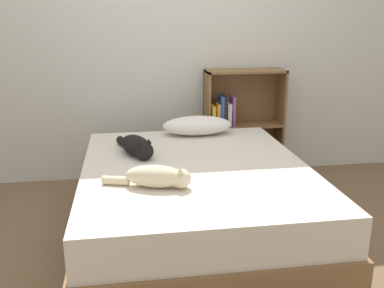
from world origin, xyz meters
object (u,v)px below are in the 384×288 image
object	(u,v)px
pillow	(197,125)
bookshelf	(239,122)
cat_light	(158,177)
bed	(195,202)
cat_dark	(137,146)

from	to	relation	value
pillow	bookshelf	xyz separation A→B (m)	(0.46, 0.40, -0.08)
cat_light	bookshelf	size ratio (longest dim) A/B	0.50
bookshelf	bed	bearing A→B (deg)	-117.79
pillow	bookshelf	distance (m)	0.61
pillow	bed	bearing A→B (deg)	-100.43
bed	cat_light	xyz separation A→B (m)	(-0.27, -0.34, 0.33)
bookshelf	cat_light	bearing A→B (deg)	-120.37
cat_dark	bookshelf	world-z (taller)	bookshelf
pillow	cat_light	bearing A→B (deg)	-110.48
bed	cat_dark	world-z (taller)	cat_dark
bed	pillow	size ratio (longest dim) A/B	3.25
cat_light	pillow	bearing A→B (deg)	86.47
cat_dark	bed	bearing A→B (deg)	31.80
pillow	bookshelf	world-z (taller)	bookshelf
bed	cat_light	bearing A→B (deg)	-128.00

